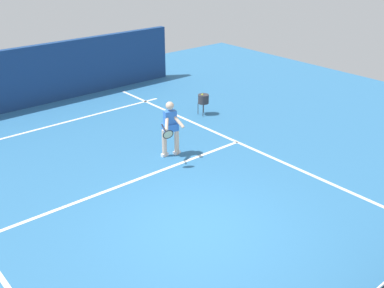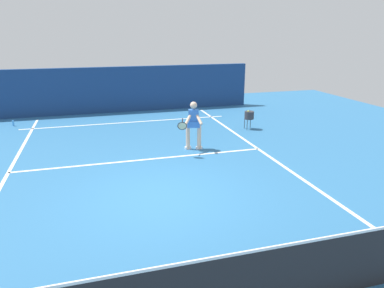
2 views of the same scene
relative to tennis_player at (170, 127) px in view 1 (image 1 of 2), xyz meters
The scene contains 7 objects.
ground_plane 3.61m from the tennis_player, 61.74° to the left, with size 25.30×25.30×0.00m, color teal.
court_back_wall 6.56m from the tennis_player, 75.30° to the right, with size 12.38×0.24×2.10m, color navy.
baseline_marking 4.54m from the tennis_player, 68.11° to the right, with size 8.38×0.10×0.01m, color white.
service_line_marking 1.94m from the tennis_player, 18.27° to the left, with size 7.38×0.10×0.01m, color white.
sideline_left_marking 3.79m from the tennis_player, 123.26° to the left, with size 0.10×17.46×0.01m, color white.
tennis_player is the anchor object (origin of this frame).
ball_hopper 3.32m from the tennis_player, 147.03° to the right, with size 0.36×0.36×0.74m.
Camera 1 is at (5.24, 6.01, 5.58)m, focal length 43.10 mm.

